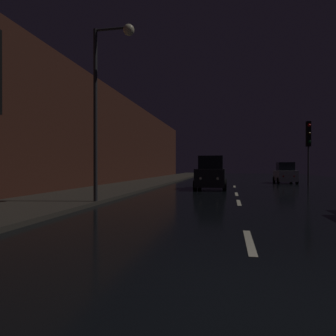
{
  "coord_description": "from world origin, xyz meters",
  "views": [
    {
      "loc": [
        -0.41,
        -3.56,
        1.55
      ],
      "look_at": [
        -5.35,
        21.59,
        1.42
      ],
      "focal_mm": 33.28,
      "sensor_mm": 36.0,
      "label": 1
    }
  ],
  "objects_px": {
    "streetlamp_overhead": "(106,87)",
    "car_approaching_headlights": "(211,174)",
    "traffic_light_far_right": "(308,139)",
    "car_parked_right_far": "(285,174)"
  },
  "relations": [
    {
      "from": "streetlamp_overhead",
      "to": "car_parked_right_far",
      "type": "relative_size",
      "value": 1.86
    },
    {
      "from": "traffic_light_far_right",
      "to": "car_parked_right_far",
      "type": "relative_size",
      "value": 1.3
    },
    {
      "from": "car_approaching_headlights",
      "to": "car_parked_right_far",
      "type": "xyz_separation_m",
      "value": [
        6.29,
        8.86,
        -0.15
      ]
    },
    {
      "from": "traffic_light_far_right",
      "to": "car_approaching_headlights",
      "type": "bearing_deg",
      "value": -67.5
    },
    {
      "from": "traffic_light_far_right",
      "to": "car_parked_right_far",
      "type": "bearing_deg",
      "value": -176.01
    },
    {
      "from": "traffic_light_far_right",
      "to": "streetlamp_overhead",
      "type": "distance_m",
      "value": 17.17
    },
    {
      "from": "streetlamp_overhead",
      "to": "car_approaching_headlights",
      "type": "xyz_separation_m",
      "value": [
        3.6,
        9.74,
        -3.69
      ]
    },
    {
      "from": "car_parked_right_far",
      "to": "streetlamp_overhead",
      "type": "bearing_deg",
      "value": 152.0
    },
    {
      "from": "streetlamp_overhead",
      "to": "car_approaching_headlights",
      "type": "height_order",
      "value": "streetlamp_overhead"
    },
    {
      "from": "car_approaching_headlights",
      "to": "traffic_light_far_right",
      "type": "bearing_deg",
      "value": 117.26
    }
  ]
}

